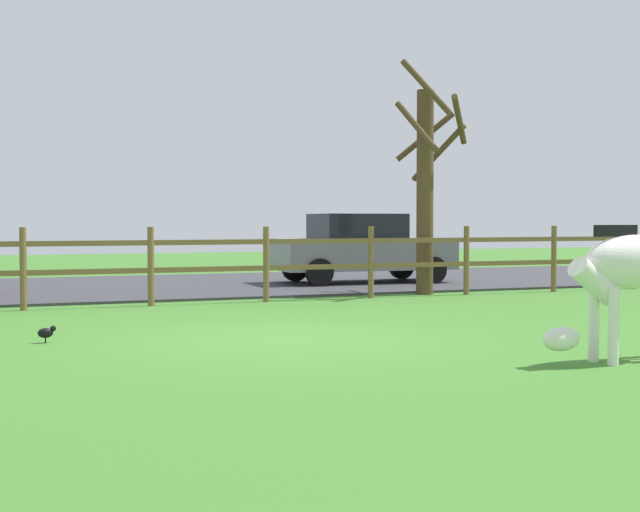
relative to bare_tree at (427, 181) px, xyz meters
The scene contains 7 objects.
ground_plane 7.63m from the bare_tree, 132.45° to the right, with size 60.00×60.00×0.00m, color #3D7528.
parking_asphalt 6.67m from the bare_tree, 141.52° to the left, with size 28.00×7.40×0.05m, color #38383D.
paddock_fence 5.75m from the bare_tree, behind, with size 20.87×0.11×1.35m.
bare_tree is the anchor object (origin of this frame).
zebra 8.76m from the bare_tree, 105.21° to the right, with size 1.94×0.56×1.41m.
crow_on_grass 9.20m from the bare_tree, 149.05° to the right, with size 0.21×0.10×0.20m.
parked_car_grey 3.28m from the bare_tree, 90.63° to the left, with size 4.08×2.04×1.56m.
Camera 1 is at (-3.84, -10.44, 1.46)m, focal length 51.21 mm.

